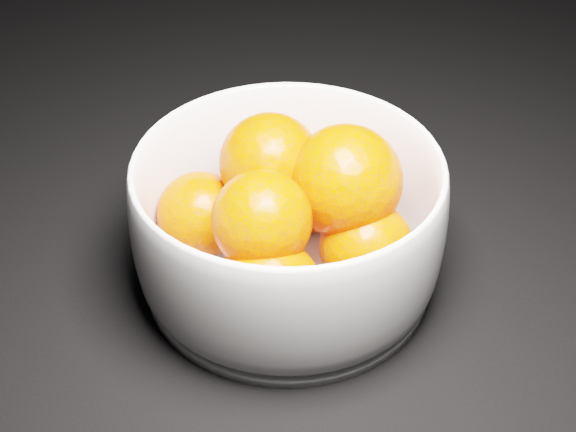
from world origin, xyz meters
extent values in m
cylinder|color=silver|center=(0.25, 0.25, 0.01)|extent=(0.21, 0.21, 0.01)
sphere|color=#F64200|center=(0.28, 0.30, 0.05)|extent=(0.08, 0.08, 0.08)
sphere|color=#F64200|center=(0.19, 0.28, 0.05)|extent=(0.06, 0.06, 0.06)
sphere|color=#F64200|center=(0.23, 0.19, 0.05)|extent=(0.07, 0.07, 0.07)
sphere|color=#F64200|center=(0.30, 0.22, 0.05)|extent=(0.07, 0.07, 0.07)
sphere|color=#F64200|center=(0.24, 0.28, 0.09)|extent=(0.07, 0.07, 0.07)
sphere|color=#F64200|center=(0.23, 0.22, 0.09)|extent=(0.07, 0.07, 0.07)
sphere|color=#F64200|center=(0.29, 0.25, 0.09)|extent=(0.08, 0.08, 0.08)
camera|label=1|loc=(0.18, -0.19, 0.42)|focal=50.00mm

